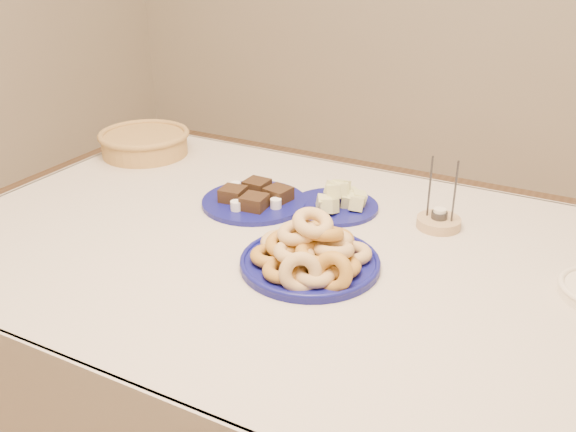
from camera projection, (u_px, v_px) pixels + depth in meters
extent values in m
cylinder|color=brown|center=(174.00, 253.00, 2.26)|extent=(0.06, 0.06, 0.72)
cube|color=beige|center=(298.00, 251.00, 1.48)|extent=(1.70, 1.10, 0.02)
cube|color=beige|center=(380.00, 213.00, 1.97)|extent=(1.70, 0.01, 0.28)
cube|color=beige|center=(43.00, 225.00, 1.89)|extent=(0.01, 1.10, 0.28)
cylinder|color=navy|center=(310.00, 263.00, 1.39)|extent=(0.40, 0.40, 0.02)
torus|color=navy|center=(310.00, 260.00, 1.38)|extent=(0.40, 0.40, 0.01)
torus|color=tan|center=(352.00, 253.00, 1.38)|extent=(0.12, 0.12, 0.03)
torus|color=#9A6622|center=(335.00, 240.00, 1.44)|extent=(0.11, 0.12, 0.04)
torus|color=#9A6622|center=(306.00, 237.00, 1.45)|extent=(0.10, 0.10, 0.03)
torus|color=tan|center=(280.00, 243.00, 1.43)|extent=(0.13, 0.13, 0.04)
torus|color=#9A6622|center=(270.00, 256.00, 1.37)|extent=(0.12, 0.12, 0.03)
torus|color=#9A6622|center=(283.00, 270.00, 1.32)|extent=(0.12, 0.12, 0.03)
torus|color=tan|center=(314.00, 274.00, 1.30)|extent=(0.09, 0.09, 0.03)
torus|color=#9A6622|center=(340.00, 267.00, 1.33)|extent=(0.11, 0.11, 0.03)
torus|color=tan|center=(333.00, 239.00, 1.39)|extent=(0.09, 0.10, 0.04)
torus|color=#9A6622|center=(316.00, 232.00, 1.42)|extent=(0.13, 0.13, 0.03)
torus|color=tan|center=(296.00, 235.00, 1.40)|extent=(0.12, 0.12, 0.05)
torus|color=#9A6622|center=(285.00, 244.00, 1.37)|extent=(0.10, 0.10, 0.05)
torus|color=tan|center=(294.00, 253.00, 1.33)|extent=(0.13, 0.13, 0.04)
torus|color=#9A6622|center=(316.00, 255.00, 1.32)|extent=(0.12, 0.12, 0.05)
torus|color=tan|center=(334.00, 249.00, 1.34)|extent=(0.12, 0.12, 0.05)
torus|color=#9A6622|center=(323.00, 233.00, 1.35)|extent=(0.11, 0.11, 0.06)
torus|color=tan|center=(297.00, 232.00, 1.36)|extent=(0.13, 0.13, 0.04)
torus|color=tan|center=(313.00, 223.00, 1.34)|extent=(0.12, 0.12, 0.05)
torus|color=tan|center=(300.00, 273.00, 1.28)|extent=(0.10, 0.09, 0.09)
torus|color=#9A6622|center=(332.00, 273.00, 1.29)|extent=(0.09, 0.06, 0.09)
cylinder|color=navy|center=(334.00, 206.00, 1.66)|extent=(0.27, 0.27, 0.01)
cube|color=#C5CA7F|center=(341.00, 189.00, 1.64)|extent=(0.05, 0.05, 0.04)
cube|color=#C5CA7F|center=(357.00, 203.00, 1.62)|extent=(0.04, 0.05, 0.04)
cube|color=#C5CA7F|center=(330.00, 206.00, 1.61)|extent=(0.04, 0.04, 0.05)
cube|color=#C5CA7F|center=(350.00, 195.00, 1.67)|extent=(0.05, 0.05, 0.04)
cube|color=#C5CA7F|center=(349.00, 200.00, 1.64)|extent=(0.05, 0.05, 0.04)
cube|color=#C5CA7F|center=(334.00, 189.00, 1.64)|extent=(0.05, 0.05, 0.05)
cube|color=#C5CA7F|center=(324.00, 203.00, 1.62)|extent=(0.05, 0.05, 0.05)
cube|color=#C5CA7F|center=(358.00, 198.00, 1.65)|extent=(0.05, 0.05, 0.04)
cube|color=#C5CA7F|center=(337.00, 189.00, 1.70)|extent=(0.05, 0.05, 0.04)
cube|color=#C5CA7F|center=(341.00, 187.00, 1.65)|extent=(0.04, 0.05, 0.05)
cube|color=#C5CA7F|center=(334.00, 191.00, 1.63)|extent=(0.05, 0.05, 0.04)
cube|color=#C5CA7F|center=(339.00, 190.00, 1.63)|extent=(0.06, 0.05, 0.05)
cylinder|color=navy|center=(254.00, 202.00, 1.69)|extent=(0.30, 0.30, 0.01)
cube|color=black|center=(233.00, 194.00, 1.67)|extent=(0.07, 0.07, 0.04)
cube|color=black|center=(254.00, 202.00, 1.63)|extent=(0.07, 0.07, 0.04)
cube|color=black|center=(257.00, 186.00, 1.72)|extent=(0.06, 0.06, 0.04)
cube|color=black|center=(278.00, 194.00, 1.67)|extent=(0.07, 0.07, 0.04)
cylinder|color=white|center=(236.00, 187.00, 1.73)|extent=(0.03, 0.03, 0.02)
cylinder|color=white|center=(236.00, 206.00, 1.62)|extent=(0.03, 0.03, 0.02)
cylinder|color=white|center=(276.00, 203.00, 1.63)|extent=(0.03, 0.03, 0.02)
cylinder|color=olive|center=(145.00, 145.00, 2.03)|extent=(0.32, 0.32, 0.06)
torus|color=olive|center=(144.00, 134.00, 2.01)|extent=(0.34, 0.34, 0.02)
cylinder|color=tan|center=(438.00, 223.00, 1.56)|extent=(0.11, 0.11, 0.02)
cylinder|color=#39393E|center=(439.00, 215.00, 1.55)|extent=(0.04, 0.04, 0.02)
cylinder|color=silver|center=(440.00, 210.00, 1.55)|extent=(0.03, 0.03, 0.01)
cylinder|color=#39393E|center=(430.00, 186.00, 1.54)|extent=(0.01, 0.01, 0.15)
cylinder|color=#39393E|center=(455.00, 192.00, 1.51)|extent=(0.01, 0.01, 0.15)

